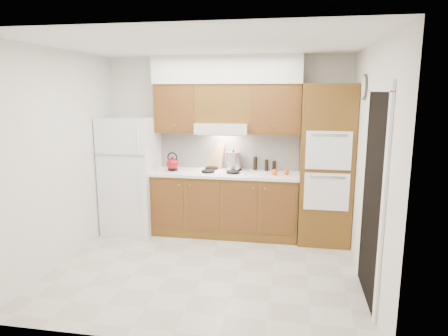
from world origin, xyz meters
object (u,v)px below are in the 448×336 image
at_px(fridge, 131,175).
at_px(kettle, 173,164).
at_px(oven_cabinet, 326,165).
at_px(stock_pot, 233,161).

relative_size(fridge, kettle, 9.53).
distance_m(fridge, kettle, 0.67).
bearing_deg(oven_cabinet, kettle, -179.85).
bearing_deg(stock_pot, oven_cabinet, -6.67).
distance_m(fridge, oven_cabinet, 2.86).
xyz_separation_m(fridge, stock_pot, (1.53, 0.19, 0.23)).
relative_size(oven_cabinet, kettle, 12.18).
height_order(fridge, stock_pot, fridge).
height_order(oven_cabinet, kettle, oven_cabinet).
bearing_deg(kettle, oven_cabinet, 15.76).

